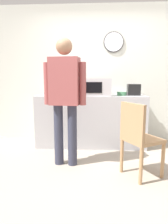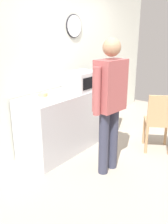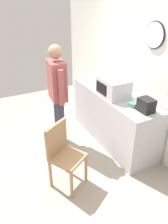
# 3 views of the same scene
# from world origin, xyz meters

# --- Properties ---
(ground_plane) EXTENTS (6.00, 6.00, 0.00)m
(ground_plane) POSITION_xyz_m (0.00, 0.00, 0.00)
(ground_plane) COLOR #9E9384
(back_wall) EXTENTS (5.40, 0.13, 2.60)m
(back_wall) POSITION_xyz_m (0.00, 1.60, 1.30)
(back_wall) COLOR silver
(back_wall) RESTS_ON ground_plane
(kitchen_counter) EXTENTS (1.95, 0.62, 0.93)m
(kitchen_counter) POSITION_xyz_m (-0.19, 1.22, 0.46)
(kitchen_counter) COLOR #B7B7BC
(kitchen_counter) RESTS_ON ground_plane
(microwave) EXTENTS (0.50, 0.39, 0.30)m
(microwave) POSITION_xyz_m (-0.09, 1.12, 1.08)
(microwave) COLOR silver
(microwave) RESTS_ON kitchen_counter
(sandwich_plate) EXTENTS (0.26, 0.26, 0.07)m
(sandwich_plate) POSITION_xyz_m (-0.79, 1.27, 0.95)
(sandwich_plate) COLOR white
(sandwich_plate) RESTS_ON kitchen_counter
(salad_bowl) EXTENTS (0.17, 0.17, 0.06)m
(salad_bowl) POSITION_xyz_m (0.36, 1.19, 0.96)
(salad_bowl) COLOR #4C8E60
(salad_bowl) RESTS_ON kitchen_counter
(toaster) EXTENTS (0.22, 0.18, 0.20)m
(toaster) POSITION_xyz_m (0.58, 1.23, 1.03)
(toaster) COLOR black
(toaster) RESTS_ON kitchen_counter
(fork_utensil) EXTENTS (0.12, 0.15, 0.01)m
(fork_utensil) POSITION_xyz_m (0.34, 1.41, 0.93)
(fork_utensil) COLOR silver
(fork_utensil) RESTS_ON kitchen_counter
(spoon_utensil) EXTENTS (0.17, 0.05, 0.01)m
(spoon_utensil) POSITION_xyz_m (0.06, 1.42, 0.93)
(spoon_utensil) COLOR silver
(spoon_utensil) RESTS_ON kitchen_counter
(person_standing) EXTENTS (0.59, 0.28, 1.76)m
(person_standing) POSITION_xyz_m (-0.52, 0.32, 1.03)
(person_standing) COLOR #313346
(person_standing) RESTS_ON ground_plane
(wooden_chair) EXTENTS (0.55, 0.55, 0.94)m
(wooden_chair) POSITION_xyz_m (0.43, 0.01, 0.52)
(wooden_chair) COLOR #A87F56
(wooden_chair) RESTS_ON ground_plane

